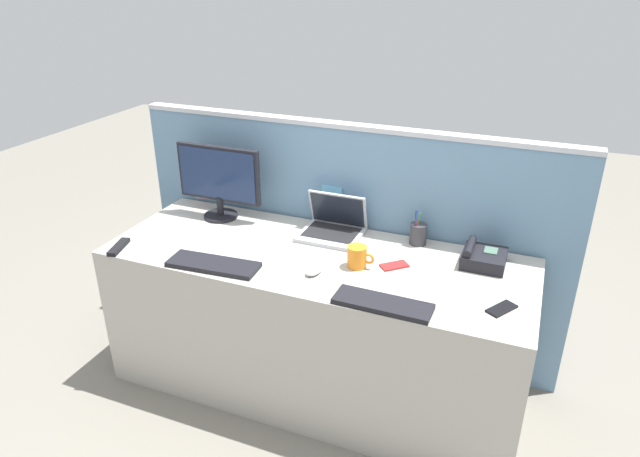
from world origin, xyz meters
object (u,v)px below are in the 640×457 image
at_px(desktop_monitor, 219,178).
at_px(coffee_mug, 357,257).
at_px(tv_remote, 119,247).
at_px(desk_phone, 483,257).
at_px(keyboard_main, 383,304).
at_px(pen_cup, 418,234).
at_px(laptop, 333,225).
at_px(cell_phone_black_slab, 502,309).
at_px(keyboard_spare, 213,264).
at_px(computer_mouse_right_hand, 314,270).
at_px(cell_phone_red_case, 394,266).

distance_m(desktop_monitor, coffee_mug, 0.92).
distance_m(tv_remote, coffee_mug, 1.16).
height_order(desk_phone, tv_remote, desk_phone).
distance_m(desk_phone, keyboard_main, 0.61).
height_order(desktop_monitor, pen_cup, desktop_monitor).
relative_size(laptop, cell_phone_black_slab, 2.26).
distance_m(keyboard_spare, tv_remote, 0.52).
bearing_deg(desktop_monitor, computer_mouse_right_hand, -28.86).
xyz_separation_m(cell_phone_black_slab, tv_remote, (-1.78, -0.15, 0.01)).
xyz_separation_m(laptop, cell_phone_black_slab, (0.87, -0.40, -0.04)).
bearing_deg(pen_cup, desktop_monitor, -175.88).
relative_size(computer_mouse_right_hand, tv_remote, 0.59).
bearing_deg(laptop, desk_phone, -3.44).
xyz_separation_m(keyboard_spare, tv_remote, (-0.52, -0.02, -0.00)).
bearing_deg(coffee_mug, cell_phone_black_slab, -10.45).
height_order(pen_cup, cell_phone_red_case, pen_cup).
xyz_separation_m(laptop, keyboard_spare, (-0.38, -0.53, -0.04)).
height_order(desk_phone, pen_cup, pen_cup).
relative_size(keyboard_spare, computer_mouse_right_hand, 4.23).
bearing_deg(computer_mouse_right_hand, keyboard_spare, -155.80).
relative_size(keyboard_spare, coffee_mug, 3.34).
bearing_deg(computer_mouse_right_hand, tv_remote, -162.19).
relative_size(laptop, desk_phone, 1.53).
xyz_separation_m(laptop, computer_mouse_right_hand, (0.07, -0.42, -0.03)).
height_order(keyboard_spare, computer_mouse_right_hand, computer_mouse_right_hand).
xyz_separation_m(keyboard_main, tv_remote, (-1.33, 0.01, -0.00)).
xyz_separation_m(computer_mouse_right_hand, tv_remote, (-0.97, -0.13, -0.01)).
bearing_deg(cell_phone_black_slab, keyboard_spare, -142.23).
xyz_separation_m(desktop_monitor, laptop, (0.64, 0.02, -0.17)).
relative_size(pen_cup, cell_phone_red_case, 1.49).
relative_size(desk_phone, pen_cup, 1.06).
distance_m(desk_phone, keyboard_spare, 1.23).
bearing_deg(desktop_monitor, keyboard_spare, -62.79).
bearing_deg(cell_phone_red_case, desk_phone, 72.28).
xyz_separation_m(desktop_monitor, keyboard_spare, (0.26, -0.50, -0.21)).
bearing_deg(desk_phone, pen_cup, 163.15).
distance_m(desktop_monitor, computer_mouse_right_hand, 0.84).
bearing_deg(pen_cup, keyboard_spare, -144.33).
bearing_deg(keyboard_main, cell_phone_red_case, 98.30).
bearing_deg(tv_remote, cell_phone_black_slab, -10.63).
height_order(cell_phone_black_slab, tv_remote, tv_remote).
relative_size(desk_phone, tv_remote, 1.17).
height_order(keyboard_spare, cell_phone_red_case, keyboard_spare).
bearing_deg(cell_phone_red_case, laptop, -162.53).
distance_m(pen_cup, cell_phone_red_case, 0.28).
relative_size(laptop, coffee_mug, 2.40).
bearing_deg(coffee_mug, pen_cup, 58.86).
xyz_separation_m(pen_cup, coffee_mug, (-0.20, -0.33, -0.00)).
bearing_deg(cell_phone_black_slab, keyboard_main, -129.07).
height_order(keyboard_main, computer_mouse_right_hand, computer_mouse_right_hand).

